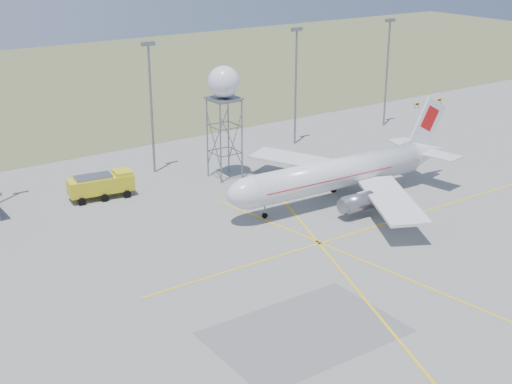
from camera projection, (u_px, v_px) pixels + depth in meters
grass_strip at (54, 85)px, 175.42m from camera, size 400.00×120.00×0.03m
mast_b at (151, 97)px, 108.84m from camera, size 2.20×0.50×20.50m
mast_c at (296, 77)px, 123.76m from camera, size 2.20×0.50×20.50m
mast_d at (387, 64)px, 135.48m from camera, size 2.20×0.50×20.50m
taxi_sign_near at (417, 104)px, 152.32m from camera, size 1.60×0.17×1.20m
taxi_sign_far at (439, 100)px, 156.05m from camera, size 1.60×0.17×1.20m
airliner_main at (339, 174)px, 100.07m from camera, size 38.16×37.08×12.98m
radar_tower at (224, 116)px, 107.38m from camera, size 4.80×4.80×17.37m
fire_truck at (103, 186)px, 101.79m from camera, size 9.50×4.65×3.67m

